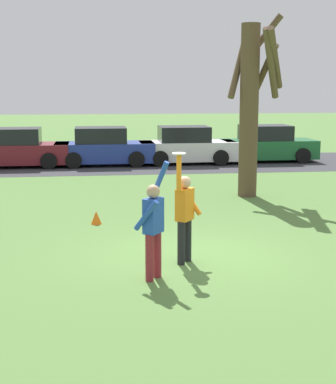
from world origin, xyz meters
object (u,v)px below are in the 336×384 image
(frisbee_disc, at_px, (179,153))
(parked_car_white, at_px, (186,147))
(person_defender, at_px, (153,224))
(parked_car_green, at_px, (267,145))
(parked_car_blue, at_px, (104,148))
(parked_car_maroon, at_px, (17,149))
(person_catcher, at_px, (185,212))
(bare_tree_tall, at_px, (251,102))
(field_cone_orange, at_px, (96,218))

(frisbee_disc, relative_size, parked_car_white, 0.06)
(person_defender, distance_m, parked_car_green, 16.98)
(frisbee_disc, bearing_deg, parked_car_blue, 94.38)
(parked_car_maroon, bearing_deg, frisbee_disc, -72.49)
(person_catcher, height_order, parked_car_green, person_catcher)
(parked_car_white, bearing_deg, person_defender, -101.23)
(person_defender, bearing_deg, parked_car_maroon, 52.29)
(person_catcher, distance_m, parked_car_blue, 14.37)
(parked_car_maroon, height_order, parked_car_blue, same)
(parked_car_white, bearing_deg, person_catcher, -99.29)
(bare_tree_tall, xyz_separation_m, field_cone_orange, (-4.63, -3.22, -2.67))
(parked_car_maroon, xyz_separation_m, field_cone_orange, (3.13, -10.82, -0.57))
(person_defender, bearing_deg, parked_car_green, 14.22)
(bare_tree_tall, bearing_deg, parked_car_blue, 118.95)
(parked_car_green, xyz_separation_m, bare_tree_tall, (-2.94, -8.11, 2.10))
(person_defender, relative_size, parked_car_maroon, 0.50)
(frisbee_disc, height_order, parked_car_blue, frisbee_disc)
(person_catcher, height_order, parked_car_white, person_catcher)
(person_defender, bearing_deg, field_cone_orange, 49.68)
(person_catcher, bearing_deg, field_cone_orange, -117.30)
(bare_tree_tall, bearing_deg, parked_car_maroon, 135.60)
(frisbee_disc, bearing_deg, parked_car_maroon, 107.79)
(parked_car_blue, bearing_deg, parked_car_green, 3.11)
(person_catcher, height_order, frisbee_disc, frisbee_disc)
(field_cone_orange, bearing_deg, parked_car_maroon, 106.14)
(parked_car_white, height_order, bare_tree_tall, bare_tree_tall)
(person_defender, relative_size, bare_tree_tall, 0.38)
(parked_car_maroon, bearing_deg, parked_car_blue, 0.99)
(parked_car_green, bearing_deg, field_cone_orange, -124.06)
(parked_car_maroon, distance_m, parked_car_white, 7.05)
(person_catcher, relative_size, parked_car_white, 0.51)
(parked_car_blue, height_order, field_cone_orange, parked_car_blue)
(person_catcher, height_order, field_cone_orange, person_catcher)
(frisbee_disc, relative_size, parked_car_green, 0.06)
(parked_car_white, relative_size, parked_car_green, 1.00)
(person_catcher, bearing_deg, parked_car_white, -151.83)
(person_defender, height_order, parked_car_white, person_defender)
(person_defender, height_order, parked_car_blue, person_defender)
(frisbee_disc, distance_m, parked_car_white, 14.88)
(person_catcher, bearing_deg, frisbee_disc, 0.00)
(parked_car_white, height_order, field_cone_orange, parked_car_white)
(parked_car_blue, distance_m, bare_tree_tall, 9.03)
(parked_car_maroon, relative_size, parked_car_green, 1.00)
(frisbee_disc, relative_size, bare_tree_tall, 0.05)
(person_catcher, xyz_separation_m, person_defender, (-0.68, -0.89, -0.00))
(frisbee_disc, bearing_deg, parked_car_green, 67.82)
(person_catcher, bearing_deg, parked_car_green, -164.79)
(parked_car_blue, relative_size, bare_tree_tall, 0.76)
(person_defender, height_order, frisbee_disc, frisbee_disc)
(person_catcher, relative_size, parked_car_blue, 0.51)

